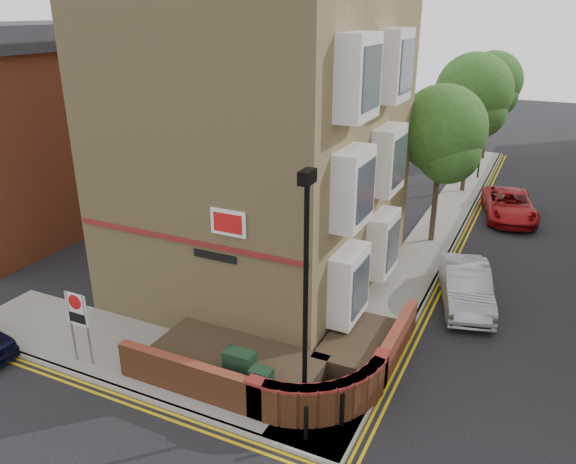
# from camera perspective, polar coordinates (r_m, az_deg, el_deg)

# --- Properties ---
(ground) EXTENTS (120.00, 120.00, 0.00)m
(ground) POSITION_cam_1_polar(r_m,az_deg,el_deg) (14.66, -6.46, -19.14)
(ground) COLOR black
(ground) RESTS_ON ground
(pavement_corner) EXTENTS (13.00, 3.00, 0.12)m
(pavement_corner) POSITION_cam_1_polar(r_m,az_deg,el_deg) (17.29, -13.93, -12.32)
(pavement_corner) COLOR gray
(pavement_corner) RESTS_ON ground
(pavement_main) EXTENTS (2.00, 32.00, 0.12)m
(pavement_main) POSITION_cam_1_polar(r_m,az_deg,el_deg) (27.30, 15.19, 0.59)
(pavement_main) COLOR gray
(pavement_main) RESTS_ON ground
(kerb_side) EXTENTS (13.00, 0.15, 0.12)m
(kerb_side) POSITION_cam_1_polar(r_m,az_deg,el_deg) (16.40, -17.30, -14.81)
(kerb_side) COLOR gray
(kerb_side) RESTS_ON ground
(kerb_main_near) EXTENTS (0.15, 32.00, 0.12)m
(kerb_main_near) POSITION_cam_1_polar(r_m,az_deg,el_deg) (27.16, 17.25, 0.26)
(kerb_main_near) COLOR gray
(kerb_main_near) RESTS_ON ground
(yellow_lines_side) EXTENTS (13.00, 0.28, 0.01)m
(yellow_lines_side) POSITION_cam_1_polar(r_m,az_deg,el_deg) (16.29, -17.88, -15.39)
(yellow_lines_side) COLOR gold
(yellow_lines_side) RESTS_ON ground
(yellow_lines_main) EXTENTS (0.28, 32.00, 0.01)m
(yellow_lines_main) POSITION_cam_1_polar(r_m,az_deg,el_deg) (27.15, 17.75, 0.07)
(yellow_lines_main) COLOR gold
(yellow_lines_main) RESTS_ON ground
(corner_building) EXTENTS (8.95, 10.40, 13.60)m
(corner_building) POSITION_cam_1_polar(r_m,az_deg,el_deg) (19.74, -1.99, 12.01)
(corner_building) COLOR tan
(corner_building) RESTS_ON ground
(garden_wall) EXTENTS (6.80, 6.00, 1.20)m
(garden_wall) POSITION_cam_1_polar(r_m,az_deg,el_deg) (16.35, -1.73, -14.05)
(garden_wall) COLOR brown
(garden_wall) RESTS_ON ground
(lamppost) EXTENTS (0.25, 0.50, 6.30)m
(lamppost) POSITION_cam_1_polar(r_m,az_deg,el_deg) (12.98, 1.80, -6.88)
(lamppost) COLOR black
(lamppost) RESTS_ON pavement_corner
(utility_cabinet_large) EXTENTS (0.80, 0.45, 1.20)m
(utility_cabinet_large) POSITION_cam_1_polar(r_m,az_deg,el_deg) (15.20, -4.93, -13.91)
(utility_cabinet_large) COLOR black
(utility_cabinet_large) RESTS_ON pavement_corner
(utility_cabinet_small) EXTENTS (0.55, 0.40, 1.10)m
(utility_cabinet_small) POSITION_cam_1_polar(r_m,az_deg,el_deg) (14.70, -2.73, -15.51)
(utility_cabinet_small) COLOR black
(utility_cabinet_small) RESTS_ON pavement_corner
(bollard_near) EXTENTS (0.11, 0.11, 0.90)m
(bollard_near) POSITION_cam_1_polar(r_m,az_deg,el_deg) (13.83, 1.84, -18.83)
(bollard_near) COLOR black
(bollard_near) RESTS_ON pavement_corner
(bollard_far) EXTENTS (0.11, 0.11, 0.90)m
(bollard_far) POSITION_cam_1_polar(r_m,az_deg,el_deg) (14.24, 5.52, -17.55)
(bollard_far) COLOR black
(bollard_far) RESTS_ON pavement_corner
(zone_sign) EXTENTS (0.72, 0.07, 2.20)m
(zone_sign) POSITION_cam_1_polar(r_m,az_deg,el_deg) (16.79, -20.60, -7.92)
(zone_sign) COLOR slate
(zone_sign) RESTS_ON pavement_corner
(side_building) EXTENTS (6.40, 10.40, 9.00)m
(side_building) POSITION_cam_1_polar(r_m,az_deg,el_deg) (27.75, -25.15, 9.32)
(side_building) COLOR brown
(side_building) RESTS_ON ground
(tree_near) EXTENTS (3.64, 3.65, 6.70)m
(tree_near) POSITION_cam_1_polar(r_m,az_deg,el_deg) (24.15, 15.35, 9.39)
(tree_near) COLOR #382B1E
(tree_near) RESTS_ON pavement_main
(tree_mid) EXTENTS (4.03, 4.03, 7.42)m
(tree_mid) POSITION_cam_1_polar(r_m,az_deg,el_deg) (31.87, 18.31, 12.83)
(tree_mid) COLOR #382B1E
(tree_mid) RESTS_ON pavement_main
(tree_far) EXTENTS (3.81, 3.81, 7.00)m
(tree_far) POSITION_cam_1_polar(r_m,az_deg,el_deg) (39.78, 20.00, 13.80)
(tree_far) COLOR #382B1E
(tree_far) RESTS_ON pavement_main
(traffic_light_assembly) EXTENTS (0.20, 0.16, 4.20)m
(traffic_light_assembly) POSITION_cam_1_polar(r_m,az_deg,el_deg) (35.11, 19.21, 9.44)
(traffic_light_assembly) COLOR black
(traffic_light_assembly) RESTS_ON pavement_main
(silver_car_near) EXTENTS (2.59, 4.53, 1.41)m
(silver_car_near) POSITION_cam_1_polar(r_m,az_deg,el_deg) (20.27, 17.63, -5.26)
(silver_car_near) COLOR gray
(silver_car_near) RESTS_ON ground
(red_car_main) EXTENTS (3.23, 5.20, 1.34)m
(red_car_main) POSITION_cam_1_polar(r_m,az_deg,el_deg) (29.37, 21.56, 2.58)
(red_car_main) COLOR #A01113
(red_car_main) RESTS_ON ground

